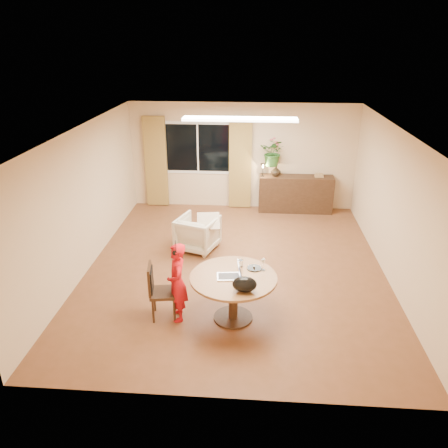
% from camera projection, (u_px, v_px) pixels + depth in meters
% --- Properties ---
extents(floor, '(6.50, 6.50, 0.00)m').
position_uv_depth(floor, '(235.00, 267.00, 8.25)').
color(floor, brown).
rests_on(floor, ground).
extents(ceiling, '(6.50, 6.50, 0.00)m').
position_uv_depth(ceiling, '(237.00, 130.00, 7.22)').
color(ceiling, white).
rests_on(ceiling, wall_back).
extents(wall_back, '(5.50, 0.00, 5.50)m').
position_uv_depth(wall_back, '(243.00, 157.00, 10.71)').
color(wall_back, '#D9B78D').
rests_on(wall_back, floor).
extents(wall_left, '(0.00, 6.50, 6.50)m').
position_uv_depth(wall_left, '(85.00, 199.00, 7.92)').
color(wall_left, '#D9B78D').
rests_on(wall_left, floor).
extents(wall_right, '(0.00, 6.50, 6.50)m').
position_uv_depth(wall_right, '(395.00, 207.00, 7.55)').
color(wall_right, '#D9B78D').
rests_on(wall_right, floor).
extents(window, '(1.70, 0.03, 1.30)m').
position_uv_depth(window, '(198.00, 148.00, 10.69)').
color(window, white).
rests_on(window, wall_back).
extents(curtain_left, '(0.55, 0.08, 2.25)m').
position_uv_depth(curtain_left, '(156.00, 162.00, 10.83)').
color(curtain_left, brown).
rests_on(curtain_left, wall_back).
extents(curtain_right, '(0.55, 0.08, 2.25)m').
position_uv_depth(curtain_right, '(240.00, 164.00, 10.69)').
color(curtain_right, brown).
rests_on(curtain_right, wall_back).
extents(ceiling_panel, '(2.20, 0.35, 0.05)m').
position_uv_depth(ceiling_panel, '(240.00, 119.00, 8.33)').
color(ceiling_panel, white).
rests_on(ceiling_panel, ceiling).
extents(dining_table, '(1.31, 1.31, 0.74)m').
position_uv_depth(dining_table, '(233.00, 286.00, 6.54)').
color(dining_table, brown).
rests_on(dining_table, floor).
extents(dining_chair, '(0.49, 0.46, 0.90)m').
position_uv_depth(dining_chair, '(163.00, 291.00, 6.65)').
color(dining_chair, black).
rests_on(dining_chair, floor).
extents(child, '(0.52, 0.40, 1.26)m').
position_uv_depth(child, '(177.00, 282.00, 6.54)').
color(child, red).
rests_on(child, floor).
extents(laptop, '(0.40, 0.29, 0.25)m').
position_uv_depth(laptop, '(229.00, 270.00, 6.41)').
color(laptop, '#B7B7BC').
rests_on(laptop, dining_table).
extents(tumbler, '(0.08, 0.08, 0.11)m').
position_uv_depth(tumbler, '(240.00, 263.00, 6.74)').
color(tumbler, white).
rests_on(tumbler, dining_table).
extents(wine_glass, '(0.07, 0.07, 0.19)m').
position_uv_depth(wine_glass, '(263.00, 265.00, 6.61)').
color(wine_glass, white).
rests_on(wine_glass, dining_table).
extents(pot_lid, '(0.24, 0.24, 0.04)m').
position_uv_depth(pot_lid, '(254.00, 268.00, 6.68)').
color(pot_lid, white).
rests_on(pot_lid, dining_table).
extents(handbag, '(0.38, 0.27, 0.23)m').
position_uv_depth(handbag, '(245.00, 284.00, 6.05)').
color(handbag, black).
rests_on(handbag, dining_table).
extents(armchair, '(0.96, 0.97, 0.70)m').
position_uv_depth(armchair, '(198.00, 233.00, 8.84)').
color(armchair, '#BDB296').
rests_on(armchair, floor).
extents(throw, '(0.51, 0.60, 0.03)m').
position_uv_depth(throw, '(208.00, 217.00, 8.65)').
color(throw, beige).
rests_on(throw, armchair).
extents(sideboard, '(1.80, 0.44, 0.90)m').
position_uv_depth(sideboard, '(295.00, 194.00, 10.74)').
color(sideboard, black).
rests_on(sideboard, floor).
extents(vase, '(0.28, 0.28, 0.25)m').
position_uv_depth(vase, '(276.00, 171.00, 10.55)').
color(vase, black).
rests_on(vase, sideboard).
extents(bouquet, '(0.73, 0.68, 0.66)m').
position_uv_depth(bouquet, '(273.00, 152.00, 10.37)').
color(bouquet, '#376E29').
rests_on(bouquet, vase).
extents(book_stack, '(0.23, 0.18, 0.09)m').
position_uv_depth(book_stack, '(319.00, 175.00, 10.51)').
color(book_stack, '#926B4A').
rests_on(book_stack, sideboard).
extents(desk_lamp, '(0.16, 0.16, 0.32)m').
position_uv_depth(desk_lamp, '(263.00, 170.00, 10.51)').
color(desk_lamp, black).
rests_on(desk_lamp, sideboard).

